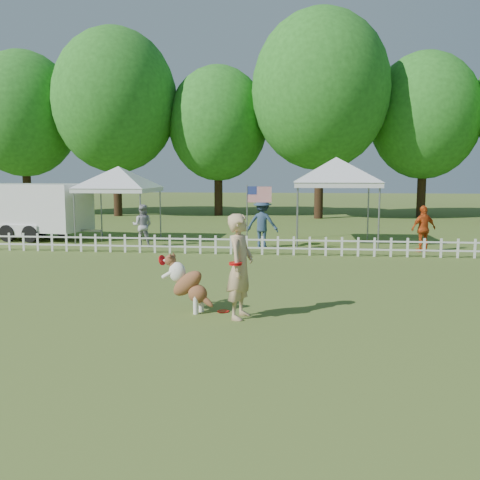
{
  "coord_description": "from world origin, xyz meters",
  "views": [
    {
      "loc": [
        1.9,
        -9.8,
        2.6
      ],
      "look_at": [
        0.59,
        2.0,
        1.1
      ],
      "focal_mm": 40.0,
      "sensor_mm": 36.0,
      "label": 1
    }
  ],
  "objects_px": {
    "handler": "(240,266)",
    "flag_pole": "(247,219)",
    "dog": "(188,283)",
    "spectator_a": "(143,226)",
    "frisbee_on_turf": "(223,311)",
    "spectator_b": "(262,223)",
    "spectator_c": "(423,229)",
    "canopy_tent_right": "(335,202)",
    "cargo_trailer": "(35,211)",
    "canopy_tent_left": "(119,205)"
  },
  "relations": [
    {
      "from": "dog",
      "to": "frisbee_on_turf",
      "type": "xyz_separation_m",
      "value": [
        0.65,
        0.04,
        -0.53
      ]
    },
    {
      "from": "canopy_tent_left",
      "to": "spectator_a",
      "type": "bearing_deg",
      "value": -46.17
    },
    {
      "from": "spectator_c",
      "to": "spectator_a",
      "type": "bearing_deg",
      "value": -25.22
    },
    {
      "from": "handler",
      "to": "flag_pole",
      "type": "relative_size",
      "value": 0.85
    },
    {
      "from": "canopy_tent_right",
      "to": "handler",
      "type": "bearing_deg",
      "value": -102.95
    },
    {
      "from": "dog",
      "to": "canopy_tent_right",
      "type": "xyz_separation_m",
      "value": [
        3.36,
        10.19,
        1.01
      ]
    },
    {
      "from": "cargo_trailer",
      "to": "flag_pole",
      "type": "bearing_deg",
      "value": -7.88
    },
    {
      "from": "spectator_a",
      "to": "dog",
      "type": "bearing_deg",
      "value": 109.43
    },
    {
      "from": "canopy_tent_right",
      "to": "flag_pole",
      "type": "relative_size",
      "value": 1.4
    },
    {
      "from": "handler",
      "to": "canopy_tent_right",
      "type": "distance_m",
      "value": 10.8
    },
    {
      "from": "frisbee_on_turf",
      "to": "canopy_tent_left",
      "type": "distance_m",
      "value": 11.42
    },
    {
      "from": "dog",
      "to": "cargo_trailer",
      "type": "xyz_separation_m",
      "value": [
        -8.26,
        10.28,
        0.57
      ]
    },
    {
      "from": "flag_pole",
      "to": "spectator_b",
      "type": "xyz_separation_m",
      "value": [
        0.42,
        1.17,
        -0.24
      ]
    },
    {
      "from": "frisbee_on_turf",
      "to": "spectator_a",
      "type": "xyz_separation_m",
      "value": [
        -4.08,
        8.51,
        0.74
      ]
    },
    {
      "from": "canopy_tent_right",
      "to": "flag_pole",
      "type": "distance_m",
      "value": 3.97
    },
    {
      "from": "cargo_trailer",
      "to": "spectator_b",
      "type": "relative_size",
      "value": 2.93
    },
    {
      "from": "dog",
      "to": "cargo_trailer",
      "type": "bearing_deg",
      "value": 150.25
    },
    {
      "from": "cargo_trailer",
      "to": "spectator_c",
      "type": "distance_m",
      "value": 14.52
    },
    {
      "from": "canopy_tent_right",
      "to": "flag_pole",
      "type": "height_order",
      "value": "canopy_tent_right"
    },
    {
      "from": "spectator_c",
      "to": "cargo_trailer",
      "type": "bearing_deg",
      "value": -31.74
    },
    {
      "from": "frisbee_on_turf",
      "to": "spectator_b",
      "type": "height_order",
      "value": "spectator_b"
    },
    {
      "from": "frisbee_on_turf",
      "to": "spectator_c",
      "type": "distance_m",
      "value": 10.02
    },
    {
      "from": "frisbee_on_turf",
      "to": "spectator_b",
      "type": "bearing_deg",
      "value": 89.14
    },
    {
      "from": "handler",
      "to": "canopy_tent_left",
      "type": "xyz_separation_m",
      "value": [
        -5.77,
        10.35,
        0.45
      ]
    },
    {
      "from": "flag_pole",
      "to": "handler",
      "type": "bearing_deg",
      "value": -88.88
    },
    {
      "from": "canopy_tent_left",
      "to": "cargo_trailer",
      "type": "distance_m",
      "value": 3.53
    },
    {
      "from": "frisbee_on_turf",
      "to": "canopy_tent_left",
      "type": "height_order",
      "value": "canopy_tent_left"
    },
    {
      "from": "frisbee_on_turf",
      "to": "spectator_b",
      "type": "distance_m",
      "value": 8.79
    },
    {
      "from": "handler",
      "to": "frisbee_on_turf",
      "type": "height_order",
      "value": "handler"
    },
    {
      "from": "frisbee_on_turf",
      "to": "canopy_tent_right",
      "type": "height_order",
      "value": "canopy_tent_right"
    },
    {
      "from": "frisbee_on_turf",
      "to": "spectator_c",
      "type": "bearing_deg",
      "value": 56.75
    },
    {
      "from": "handler",
      "to": "dog",
      "type": "height_order",
      "value": "handler"
    },
    {
      "from": "handler",
      "to": "dog",
      "type": "distance_m",
      "value": 1.15
    },
    {
      "from": "spectator_b",
      "to": "spectator_c",
      "type": "bearing_deg",
      "value": -173.77
    },
    {
      "from": "canopy_tent_left",
      "to": "spectator_b",
      "type": "xyz_separation_m",
      "value": [
        5.53,
        -1.22,
        -0.53
      ]
    },
    {
      "from": "spectator_a",
      "to": "cargo_trailer",
      "type": "bearing_deg",
      "value": -22.02
    },
    {
      "from": "cargo_trailer",
      "to": "dog",
      "type": "bearing_deg",
      "value": -41.93
    },
    {
      "from": "spectator_c",
      "to": "canopy_tent_left",
      "type": "bearing_deg",
      "value": -32.7
    },
    {
      "from": "cargo_trailer",
      "to": "spectator_a",
      "type": "xyz_separation_m",
      "value": [
        4.83,
        -1.72,
        -0.36
      ]
    },
    {
      "from": "spectator_b",
      "to": "dog",
      "type": "bearing_deg",
      "value": 95.24
    },
    {
      "from": "spectator_a",
      "to": "spectator_b",
      "type": "height_order",
      "value": "spectator_b"
    },
    {
      "from": "cargo_trailer",
      "to": "canopy_tent_right",
      "type": "bearing_deg",
      "value": 8.84
    },
    {
      "from": "handler",
      "to": "spectator_a",
      "type": "distance_m",
      "value": 9.94
    },
    {
      "from": "dog",
      "to": "canopy_tent_right",
      "type": "distance_m",
      "value": 10.78
    },
    {
      "from": "spectator_a",
      "to": "frisbee_on_turf",
      "type": "bearing_deg",
      "value": 113.23
    },
    {
      "from": "cargo_trailer",
      "to": "spectator_c",
      "type": "xyz_separation_m",
      "value": [
        14.39,
        -1.88,
        -0.34
      ]
    },
    {
      "from": "frisbee_on_turf",
      "to": "flag_pole",
      "type": "xyz_separation_m",
      "value": [
        -0.29,
        7.57,
        1.09
      ]
    },
    {
      "from": "frisbee_on_turf",
      "to": "canopy_tent_left",
      "type": "relative_size",
      "value": 0.08
    },
    {
      "from": "dog",
      "to": "spectator_a",
      "type": "xyz_separation_m",
      "value": [
        -3.42,
        8.56,
        0.21
      ]
    },
    {
      "from": "handler",
      "to": "dog",
      "type": "relative_size",
      "value": 1.75
    }
  ]
}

